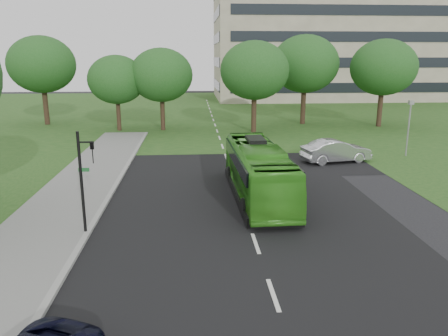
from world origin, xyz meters
name	(u,v)px	position (x,y,z in m)	size (l,w,h in m)	color
ground	(249,225)	(0.00, 0.00, 0.00)	(160.00, 160.00, 0.00)	black
street_surfaces	(215,136)	(-0.38, 22.75, 0.03)	(120.00, 120.00, 0.15)	black
office_building	(328,27)	(21.96, 61.96, 12.50)	(40.10, 20.10, 25.00)	gray
tree_park_a	(117,80)	(-10.11, 27.10, 5.19)	(5.75, 5.75, 7.64)	black
tree_park_b	(161,75)	(-5.59, 27.06, 5.63)	(6.36, 6.36, 8.34)	black
tree_park_c	(255,71)	(3.68, 25.19, 6.12)	(6.79, 6.79, 9.02)	black
tree_park_d	(305,64)	(10.00, 30.25, 6.65)	(7.43, 7.43, 9.83)	black
tree_park_e	(384,68)	(17.87, 27.77, 6.32)	(6.97, 6.97, 9.30)	black
tree_park_f	(42,65)	(-18.90, 31.90, 6.60)	(7.27, 7.27, 9.71)	black
bus	(258,171)	(1.00, 4.18, 1.44)	(2.43, 10.37, 2.89)	green
sedan	(336,151)	(7.83, 11.80, 0.82)	(1.74, 5.00, 1.65)	#B7B7BC
traffic_light	(84,175)	(-7.06, -0.49, 2.65)	(0.72, 0.19, 4.51)	black
camera_pole	(409,121)	(13.89, 13.34, 2.75)	(0.42, 0.38, 4.26)	gray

